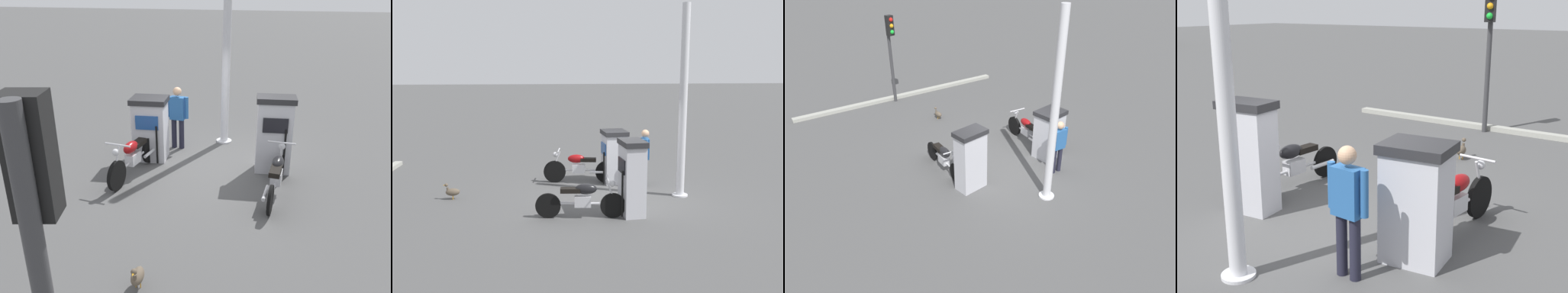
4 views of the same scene
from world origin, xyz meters
The scene contains 10 objects.
ground_plane centered at (0.00, 0.00, 0.00)m, with size 120.00×120.00×0.00m, color #4C4C4C.
fuel_pump_near centered at (-0.27, -1.42, 0.76)m, with size 0.74×0.88×1.49m.
fuel_pump_far centered at (-0.27, 1.42, 0.86)m, with size 0.59×0.87×1.70m.
motorcycle_near_pump centered at (0.71, -1.46, 0.45)m, with size 2.10×0.59×0.95m.
motorcycle_far_pump centered at (0.85, 1.57, 0.45)m, with size 1.99×0.56×0.92m.
attendant_person centered at (-1.07, -0.99, 0.89)m, with size 0.23×0.58×1.57m.
wandering_duck centered at (3.98, -0.09, 0.20)m, with size 0.42×0.21×0.42m.
roadside_traffic_light centered at (6.40, 0.41, 2.32)m, with size 0.40×0.28×3.37m.
canopy_support_pole centered at (-1.78, 0.07, 2.32)m, with size 0.40×0.40×4.79m.
road_edge_kerb centered at (6.70, 0.00, 0.06)m, with size 0.50×8.62×0.12m.
Camera 4 is at (-5.35, -4.21, 3.04)m, focal length 47.36 mm.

